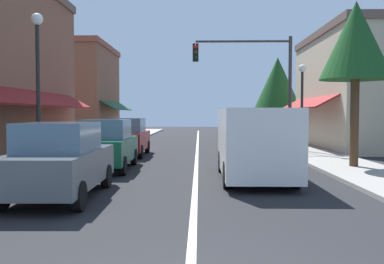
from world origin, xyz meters
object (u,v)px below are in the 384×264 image
Objects in this scene: van_in_lane at (254,141)px; parked_car_nearest_left at (60,161)px; street_lamp_right_mid at (302,93)px; parked_car_second_left at (106,145)px; traffic_signal_mast_arm at (257,73)px; tree_right_near at (356,42)px; street_lamp_left_near at (38,68)px; parked_car_third_left at (127,137)px; tree_right_far at (278,86)px.

parked_car_nearest_left is at bearing -149.01° from van_in_lane.
street_lamp_right_mid is (3.20, 7.27, 1.78)m from van_in_lane.
parked_car_second_left is at bearing 89.22° from parked_car_nearest_left.
parked_car_second_left is 0.70× the size of traffic_signal_mast_arm.
parked_car_second_left is at bearing -178.35° from tree_right_near.
van_in_lane is at bearing -2.11° from street_lamp_left_near.
parked_car_third_left is at bearing 76.61° from street_lamp_left_near.
van_in_lane is 19.35m from tree_right_far.
tree_right_near is at bearing -82.90° from street_lamp_right_mid.
van_in_lane is at bearing -149.35° from tree_right_near.
street_lamp_left_near is at bearing 117.43° from parked_car_nearest_left.
parked_car_third_left is 0.96× the size of street_lamp_right_mid.
street_lamp_left_near is at bearing -131.64° from traffic_signal_mast_arm.
street_lamp_left_near is at bearing -144.33° from street_lamp_right_mid.
parked_car_nearest_left is at bearing -90.02° from parked_car_third_left.
parked_car_third_left is (-0.10, 4.85, 0.00)m from parked_car_second_left.
street_lamp_left_near is 21.35m from tree_right_far.
van_in_lane is 0.85× the size of tree_right_far.
parked_car_second_left is (-0.02, 4.91, 0.00)m from parked_car_nearest_left.
parked_car_second_left is 19.24m from tree_right_far.
tree_right_far is (0.97, 11.40, 1.12)m from street_lamp_right_mid.
parked_car_second_left is 9.88m from street_lamp_right_mid.
parked_car_third_left is 0.79× the size of van_in_lane.
van_in_lane is 1.03× the size of street_lamp_left_near.
traffic_signal_mast_arm reaches higher than parked_car_third_left.
street_lamp_left_near is 12.06m from street_lamp_right_mid.
van_in_lane is (4.91, -2.01, 0.27)m from parked_car_second_left.
parked_car_second_left is 0.80× the size of van_in_lane.
traffic_signal_mast_arm is at bearing 82.10° from van_in_lane.
parked_car_second_left is 5.32m from van_in_lane.
parked_car_second_left is at bearing 158.07° from van_in_lane.
traffic_signal_mast_arm is (6.34, 2.28, 3.18)m from parked_car_third_left.
street_lamp_right_mid reaches higher than parked_car_third_left.
parked_car_second_left is at bearing -118.59° from tree_right_far.
street_lamp_left_near is 0.82× the size of tree_right_far.
tree_right_near reaches higher than street_lamp_left_near.
tree_right_near reaches higher than street_lamp_right_mid.
parked_car_third_left is at bearing -160.20° from traffic_signal_mast_arm.
tree_right_far is (4.17, 18.67, 2.90)m from van_in_lane.
tree_right_near reaches higher than van_in_lane.
street_lamp_right_mid is at bearing 66.61° from van_in_lane.
parked_car_nearest_left and parked_car_second_left have the same top height.
tree_right_far is at bearing 51.36° from parked_car_third_left.
traffic_signal_mast_arm is at bearing 134.87° from street_lamp_right_mid.
parked_car_nearest_left is 0.70× the size of tree_right_near.
van_in_lane is 0.87× the size of traffic_signal_mast_arm.
tree_right_near is 0.96× the size of tree_right_far.
street_lamp_left_near is at bearing -104.15° from parked_car_third_left.
traffic_signal_mast_arm is at bearing 48.36° from street_lamp_left_near.
parked_car_third_left is 10.60m from tree_right_near.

